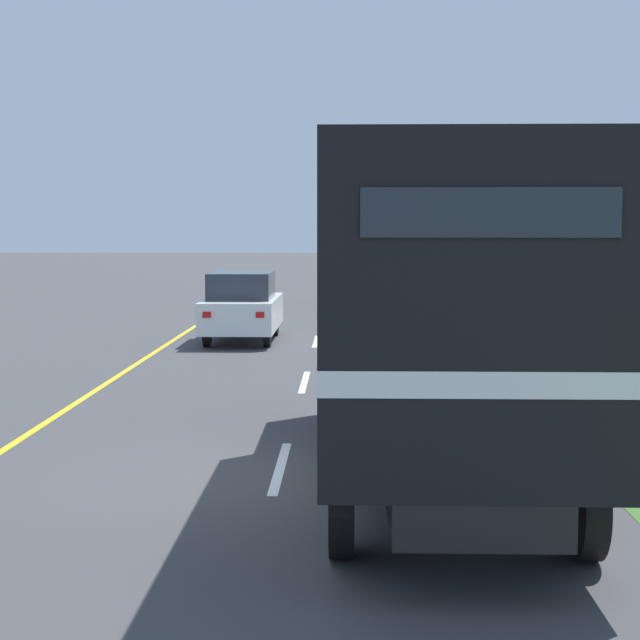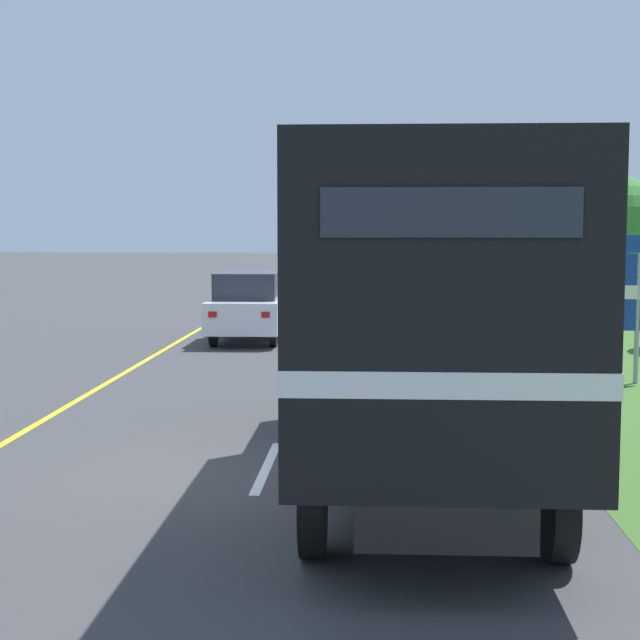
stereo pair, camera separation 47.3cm
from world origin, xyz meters
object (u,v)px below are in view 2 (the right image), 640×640
at_px(lead_car_black_ahead, 388,278).
at_px(roadside_tree_mid, 612,220).
at_px(horse_trailer_truck, 423,308).
at_px(highway_sign, 603,294).
at_px(lead_car_white, 250,306).

bearing_deg(lead_car_black_ahead, roadside_tree_mid, -46.24).
distance_m(horse_trailer_truck, highway_sign, 8.39).
relative_size(horse_trailer_truck, highway_sign, 2.98).
relative_size(lead_car_black_ahead, roadside_tree_mid, 0.94).
bearing_deg(lead_car_black_ahead, highway_sign, -79.17).
relative_size(lead_car_white, lead_car_black_ahead, 0.95).
distance_m(lead_car_white, roadside_tree_mid, 12.16).
distance_m(lead_car_black_ahead, roadside_tree_mid, 9.97).
bearing_deg(lead_car_white, lead_car_black_ahead, 73.72).
distance_m(highway_sign, roadside_tree_mid, 12.69).
relative_size(lead_car_black_ahead, highway_sign, 1.55).
bearing_deg(highway_sign, horse_trailer_truck, -116.19).
distance_m(horse_trailer_truck, lead_car_black_ahead, 26.81).
bearing_deg(horse_trailer_truck, lead_car_white, 104.91).
height_order(horse_trailer_truck, lead_car_white, horse_trailer_truck).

